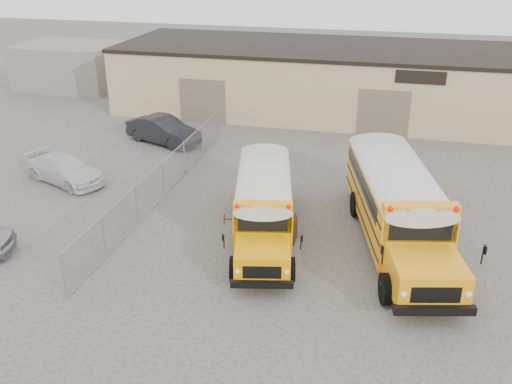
% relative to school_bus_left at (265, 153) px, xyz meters
% --- Properties ---
extents(ground, '(120.00, 120.00, 0.00)m').
position_rel_school_bus_left_xyz_m(ground, '(1.59, -6.03, -1.56)').
color(ground, '#43403D').
rests_on(ground, ground).
extents(warehouse, '(30.20, 10.20, 4.67)m').
position_rel_school_bus_left_xyz_m(warehouse, '(1.59, 13.96, 0.81)').
color(warehouse, tan).
rests_on(warehouse, ground).
extents(chainlink_fence, '(0.07, 18.07, 1.81)m').
position_rel_school_bus_left_xyz_m(chainlink_fence, '(-4.41, -3.03, -0.66)').
color(chainlink_fence, gray).
rests_on(chainlink_fence, ground).
extents(distant_building_left, '(8.00, 6.00, 3.60)m').
position_rel_school_bus_left_xyz_m(distant_building_left, '(-20.41, 15.97, 0.24)').
color(distant_building_left, gray).
rests_on(distant_building_left, ground).
extents(school_bus_left, '(4.16, 9.47, 2.70)m').
position_rel_school_bus_left_xyz_m(school_bus_left, '(0.00, 0.00, 0.00)').
color(school_bus_left, '#FFA100').
rests_on(school_bus_left, ground).
extents(school_bus_right, '(5.17, 11.33, 3.22)m').
position_rel_school_bus_left_xyz_m(school_bus_right, '(5.12, 1.67, 0.31)').
color(school_bus_right, '#FFA30F').
rests_on(school_bus_right, ground).
extents(tarp_bundle, '(1.07, 1.07, 1.46)m').
position_rel_school_bus_left_xyz_m(tarp_bundle, '(2.23, -6.01, -0.81)').
color(tarp_bundle, black).
rests_on(tarp_bundle, ground).
extents(car_white, '(5.13, 3.57, 1.38)m').
position_rel_school_bus_left_xyz_m(car_white, '(-10.08, -2.53, -0.87)').
color(car_white, silver).
rests_on(car_white, ground).
extents(car_dark, '(5.24, 3.40, 1.63)m').
position_rel_school_bus_left_xyz_m(car_dark, '(-7.44, 4.41, -0.74)').
color(car_dark, black).
rests_on(car_dark, ground).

